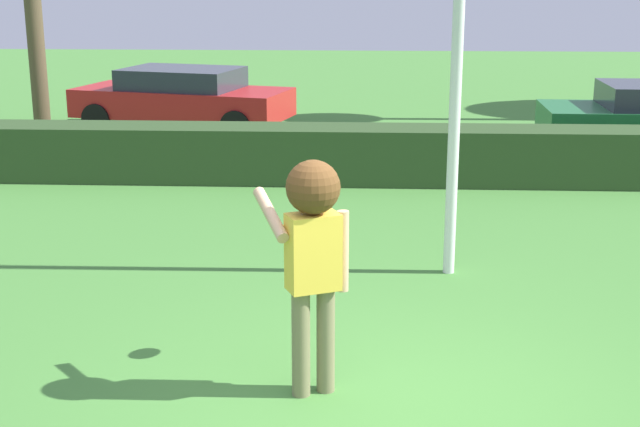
% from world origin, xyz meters
% --- Properties ---
extents(ground_plane, '(60.00, 60.00, 0.00)m').
position_xyz_m(ground_plane, '(0.00, 0.00, 0.00)').
color(ground_plane, '#468236').
extents(person, '(0.75, 0.66, 1.82)m').
position_xyz_m(person, '(-0.50, 0.27, 1.21)').
color(person, '#797450').
rests_on(person, ground).
extents(frisbee, '(0.23, 0.23, 0.08)m').
position_xyz_m(frisbee, '(-0.70, 0.92, 1.13)').
color(frisbee, yellow).
extents(hedge_row, '(25.21, 0.90, 0.84)m').
position_xyz_m(hedge_row, '(0.00, 7.34, 0.42)').
color(hedge_row, '#2D4723').
rests_on(hedge_row, ground).
extents(parked_car_red, '(4.49, 2.68, 1.25)m').
position_xyz_m(parked_car_red, '(-3.75, 11.58, 0.69)').
color(parked_car_red, '#B21E1E').
rests_on(parked_car_red, ground).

